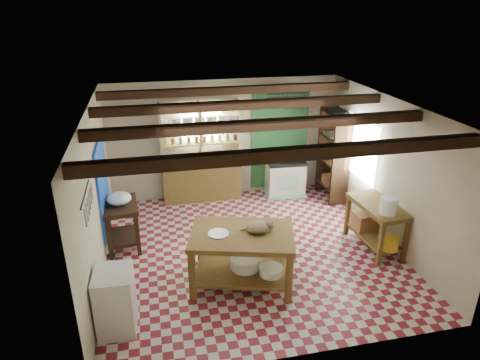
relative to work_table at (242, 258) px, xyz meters
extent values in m
cube|color=maroon|center=(0.36, 0.86, -0.45)|extent=(5.00, 5.00, 0.02)
cube|color=#4A4A50|center=(0.36, 0.86, 2.16)|extent=(5.00, 5.00, 0.02)
cube|color=beige|center=(0.36, 3.36, 0.86)|extent=(5.00, 0.04, 2.60)
cube|color=beige|center=(0.36, -1.64, 0.86)|extent=(5.00, 0.04, 2.60)
cube|color=beige|center=(-2.14, 0.86, 0.86)|extent=(0.04, 5.00, 2.60)
cube|color=beige|center=(2.86, 0.86, 0.86)|extent=(0.04, 5.00, 2.60)
cube|color=black|center=(0.36, 0.86, 2.04)|extent=(5.00, 3.80, 0.15)
cube|color=blue|center=(-2.11, 1.76, 0.66)|extent=(0.04, 1.40, 1.60)
cube|color=#22552A|center=(1.61, 3.33, 0.81)|extent=(1.30, 0.04, 2.30)
cube|color=white|center=(-0.14, 3.34, 1.26)|extent=(0.90, 0.02, 0.80)
cube|color=white|center=(2.84, 1.86, 0.96)|extent=(0.02, 1.30, 1.20)
cube|color=black|center=(-2.08, -0.34, 1.34)|extent=(0.06, 0.90, 0.28)
cube|color=black|center=(1.61, 2.91, 1.74)|extent=(0.86, 0.12, 0.36)
cube|color=tan|center=(-0.19, 3.17, 0.66)|extent=(1.70, 0.34, 2.20)
cube|color=black|center=(2.64, 2.66, 0.56)|extent=(0.40, 0.86, 2.00)
cube|color=brown|center=(0.00, 0.00, 0.00)|extent=(1.77, 1.41, 0.88)
cube|color=beige|center=(1.67, 3.01, -0.03)|extent=(0.88, 0.62, 0.82)
cube|color=black|center=(-1.84, 1.48, -0.01)|extent=(0.64, 0.89, 0.85)
cube|color=white|center=(-1.86, -0.63, 0.00)|extent=(0.51, 0.61, 0.88)
cube|color=brown|center=(2.54, 0.50, -0.01)|extent=(0.68, 1.23, 0.86)
ellipsoid|color=#977957|center=(0.25, -0.02, 0.52)|extent=(0.40, 0.32, 0.17)
cylinder|color=#ACADB4|center=(-0.35, 0.05, 0.45)|extent=(0.40, 0.40, 0.02)
cylinder|color=white|center=(0.06, 0.03, -0.13)|extent=(0.57, 0.57, 0.16)
cylinder|color=white|center=(0.41, -0.22, -0.14)|extent=(0.44, 0.44, 0.13)
cylinder|color=#ACADB4|center=(1.42, 3.02, 0.49)|extent=(0.19, 0.19, 0.21)
cylinder|color=black|center=(1.77, 3.00, 0.49)|extent=(0.19, 0.19, 0.22)
ellipsoid|color=white|center=(-1.84, 1.48, 0.52)|extent=(0.45, 0.45, 0.21)
cylinder|color=white|center=(2.51, 0.15, 0.56)|extent=(0.30, 0.30, 0.29)
cube|color=#99653E|center=(2.52, 0.80, -0.06)|extent=(0.46, 0.38, 0.31)
cylinder|color=gold|center=(2.57, 0.05, -0.10)|extent=(0.32, 0.32, 0.22)
camera|label=1|loc=(-1.23, -5.47, 3.70)|focal=32.00mm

